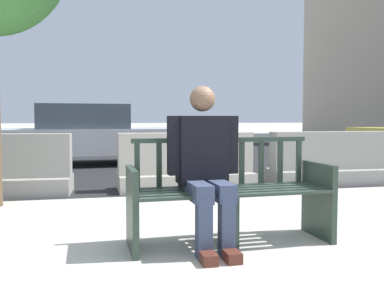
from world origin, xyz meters
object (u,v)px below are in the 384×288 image
Objects in this scene: seated_person at (205,163)px; jersey_barrier_right at (331,163)px; car_sedan_far at (89,135)px; jersey_barrier_centre at (186,166)px; street_bench at (230,196)px.

seated_person is 0.65× the size of jersey_barrier_right.
car_sedan_far reaches higher than jersey_barrier_right.
jersey_barrier_centre is at bearing -68.90° from car_sedan_far.
seated_person is 4.03m from jersey_barrier_right.
street_bench is 0.41× the size of car_sedan_far.
jersey_barrier_centre is (0.20, 2.78, -0.06)m from street_bench.
seated_person is 6.77m from car_sedan_far.
street_bench is 6.76m from car_sedan_far.
street_bench is at bearing -94.12° from jersey_barrier_centre.
street_bench is 3.81m from jersey_barrier_right.
seated_person is (-0.23, -0.06, 0.29)m from street_bench.
jersey_barrier_centre is 1.00× the size of jersey_barrier_right.
car_sedan_far is at bearing 100.99° from street_bench.
jersey_barrier_right is 0.49× the size of car_sedan_far.
car_sedan_far is (-3.87, 3.84, 0.34)m from jersey_barrier_right.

